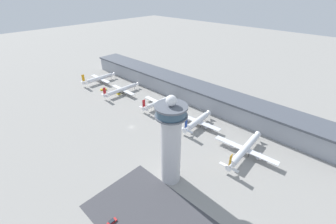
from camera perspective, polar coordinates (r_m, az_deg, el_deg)
ground_plane at (r=175.95m, az=-9.33°, el=-3.81°), size 1000.00×1000.00×0.00m
terminal_building at (r=215.28m, az=5.22°, el=5.54°), size 266.26×25.00×16.25m
control_tower at (r=115.68m, az=0.75°, el=-7.32°), size 16.06×16.06×52.14m
parking_lot_surface at (r=117.01m, az=-4.01°, el=-25.64°), size 64.00×40.00×0.01m
airplane_gate_alpha at (r=263.46m, az=-16.97°, el=8.17°), size 33.24×39.57×14.03m
airplane_gate_bravo at (r=229.63m, az=-11.59°, el=5.61°), size 32.80×41.23×12.57m
airplane_gate_charlie at (r=200.04m, az=-2.47°, el=2.36°), size 36.23×34.67×12.55m
airplane_gate_delta at (r=173.99m, az=7.54°, el=-2.35°), size 37.59×34.08×13.97m
airplane_gate_echo at (r=152.50m, az=18.90°, el=-8.97°), size 41.96×44.80×13.84m
service_truck_catering at (r=171.81m, az=0.34°, el=-3.91°), size 7.91×5.06×2.53m
service_truck_fuel at (r=230.99m, az=-12.58°, el=4.69°), size 5.89×3.45×2.77m
service_truck_baggage at (r=243.66m, az=-16.05°, el=5.55°), size 5.66×6.45×2.47m
car_red_hatchback at (r=118.46m, az=-14.05°, el=-25.40°), size 2.01×4.60×1.44m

